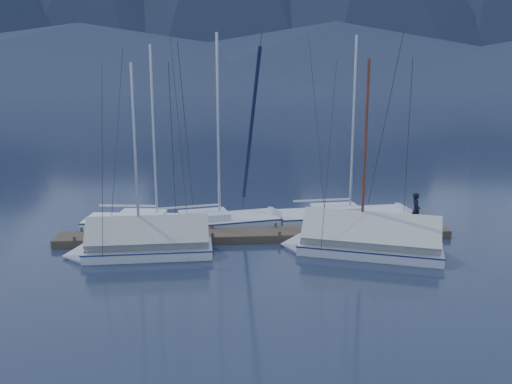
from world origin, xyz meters
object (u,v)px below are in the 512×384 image
sailboat_open_mid (230,223)px  sailboat_covered_near (358,243)px  sailboat_open_left (168,224)px  sailboat_covered_far (137,246)px  person (416,210)px  sailboat_open_right (360,217)px

sailboat_open_mid → sailboat_covered_near: bearing=-41.4°
sailboat_open_left → sailboat_covered_far: 4.31m
person → sailboat_covered_far: bearing=103.4°
sailboat_open_right → sailboat_open_mid: bearing=-175.2°
sailboat_open_right → sailboat_covered_far: 11.78m
sailboat_open_left → sailboat_covered_far: (-0.96, -4.20, 0.25)m
sailboat_open_left → sailboat_covered_far: bearing=-102.9°
sailboat_open_right → sailboat_covered_near: size_ratio=1.15×
sailboat_covered_far → person: 12.82m
sailboat_covered_far → sailboat_open_left: bearing=77.1°
sailboat_open_mid → sailboat_covered_far: bearing=-134.3°
sailboat_open_mid → sailboat_covered_near: (5.21, -4.59, 0.26)m
sailboat_open_mid → sailboat_covered_near: sailboat_open_mid is taller
person → sailboat_covered_near: bearing=129.6°
sailboat_open_left → sailboat_covered_near: 9.51m
sailboat_open_right → sailboat_covered_far: bearing=-156.4°
sailboat_open_left → person: 11.96m
sailboat_open_left → sailboat_open_mid: 3.09m
sailboat_open_right → person: sailboat_open_right is taller
sailboat_covered_far → person: (12.66, 1.93, 0.76)m
sailboat_open_right → person: 3.50m
sailboat_covered_far → sailboat_open_right: bearing=23.6°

